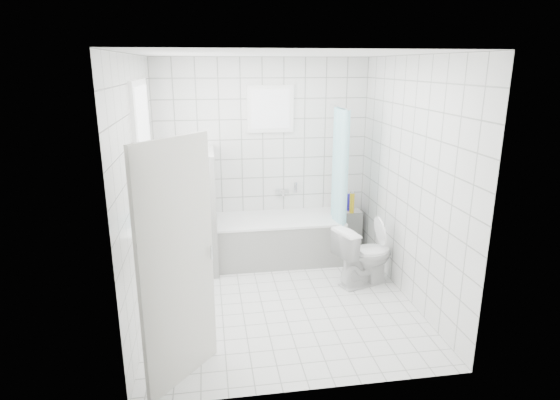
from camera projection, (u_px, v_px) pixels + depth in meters
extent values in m
plane|color=white|center=(281.00, 300.00, 5.16)|extent=(3.00, 3.00, 0.00)
plane|color=white|center=(281.00, 54.00, 4.44)|extent=(3.00, 3.00, 0.00)
cube|color=white|center=(263.00, 158.00, 6.22)|extent=(2.80, 0.02, 2.60)
cube|color=white|center=(313.00, 237.00, 3.37)|extent=(2.80, 0.02, 2.60)
cube|color=white|center=(140.00, 192.00, 4.59)|extent=(0.02, 3.00, 2.60)
cube|color=white|center=(409.00, 181.00, 5.01)|extent=(0.02, 3.00, 2.60)
cube|color=white|center=(146.00, 156.00, 4.80)|extent=(0.01, 0.90, 1.40)
cube|color=white|center=(271.00, 109.00, 6.01)|extent=(0.50, 0.01, 0.50)
cube|color=white|center=(156.00, 224.00, 5.01)|extent=(0.18, 1.02, 0.08)
cube|color=silver|center=(178.00, 266.00, 3.62)|extent=(0.54, 0.64, 2.00)
cube|color=white|center=(279.00, 240.00, 6.17)|extent=(1.61, 0.75, 0.55)
cube|color=white|center=(279.00, 219.00, 6.09)|extent=(1.63, 0.77, 0.03)
cube|color=white|center=(210.00, 210.00, 5.86)|extent=(0.15, 0.85, 1.50)
cube|color=white|center=(346.00, 229.00, 6.56)|extent=(0.40, 0.24, 0.55)
imported|color=white|center=(364.00, 255.00, 5.46)|extent=(0.79, 0.60, 0.72)
cylinder|color=silver|center=(339.00, 107.00, 5.78)|extent=(0.02, 0.80, 0.02)
cube|color=silver|center=(282.00, 191.00, 6.35)|extent=(0.18, 0.06, 0.06)
imported|color=#2FA1D4|center=(154.00, 217.00, 4.80)|extent=(0.12, 0.13, 0.20)
imported|color=#BB5DB0|center=(159.00, 204.00, 5.28)|extent=(0.11, 0.11, 0.17)
imported|color=silver|center=(157.00, 204.00, 5.08)|extent=(0.15, 0.15, 0.28)
imported|color=white|center=(155.00, 214.00, 4.92)|extent=(0.16, 0.16, 0.18)
cylinder|color=yellow|center=(352.00, 203.00, 6.36)|extent=(0.06, 0.06, 0.27)
cylinder|color=#261CE5|center=(348.00, 202.00, 6.48)|extent=(0.06, 0.06, 0.24)
cylinder|color=red|center=(345.00, 204.00, 6.47)|extent=(0.06, 0.06, 0.20)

